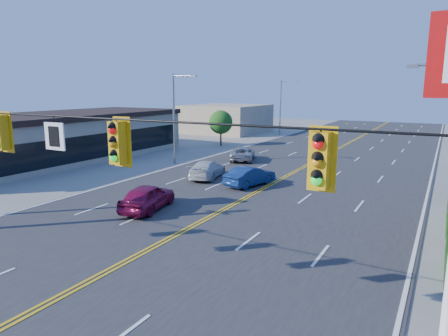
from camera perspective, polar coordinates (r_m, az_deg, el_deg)
The scene contains 12 objects.
ground at distance 14.38m, azimuth -24.38°, elevation -17.69°, with size 160.00×160.00×0.00m, color gray.
road at distance 29.88m, azimuth 7.93°, elevation -1.77°, with size 20.00×120.00×0.06m, color #2D2D30.
signal_span at distance 12.94m, azimuth -26.44°, elevation 1.92°, with size 24.32×0.34×9.00m.
strip_mall at distance 41.34m, azimuth -22.91°, elevation 4.19°, with size 10.40×26.40×4.40m.
streetlight_sw at distance 36.18m, azimuth -6.92°, elevation 7.71°, with size 2.55×0.25×8.00m.
streetlight_nw at distance 59.17m, azimuth 8.25°, elevation 9.03°, with size 2.55×0.25×8.00m.
tree_west at distance 47.56m, azimuth -0.46°, elevation 6.55°, with size 2.80×2.80×4.20m.
bld_west_far at distance 63.20m, azimuth 0.32°, elevation 7.09°, with size 11.00×12.00×4.20m, color tan.
car_magenta at distance 22.73m, azimuth -10.86°, elevation -4.22°, with size 1.71×4.26×1.45m, color maroon.
car_blue at distance 27.87m, azimuth 3.75°, elevation -1.26°, with size 1.44×4.12×1.36m, color navy.
car_white at distance 30.29m, azimuth -2.43°, elevation -0.27°, with size 1.84×4.54×1.32m, color silver.
car_silver at distance 37.74m, azimuth 2.65°, elevation 1.99°, with size 2.11×4.57×1.27m, color #A6A7AB.
Camera 1 is at (10.49, -7.17, 6.73)m, focal length 32.00 mm.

